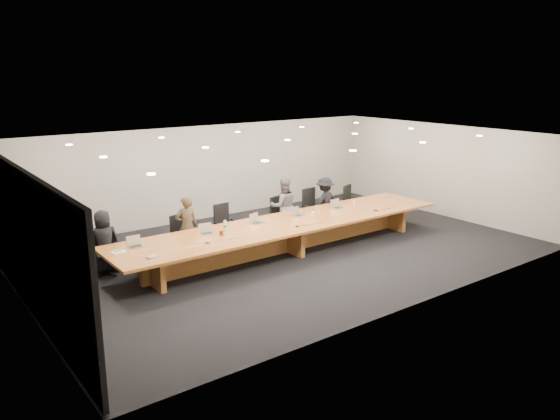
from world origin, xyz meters
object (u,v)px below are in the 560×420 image
(person_a, at_px, (104,242))
(person_c, at_px, (284,206))
(chair_left, at_px, (183,235))
(water_bottle, at_px, (225,226))
(conference_table, at_px, (287,231))
(paper_cup_near, at_px, (313,213))
(mic_center, at_px, (297,226))
(mic_right, at_px, (376,210))
(chair_mid_right, at_px, (282,216))
(person_d, at_px, (325,202))
(chair_far_right, at_px, (353,202))
(av_box, at_px, (152,257))
(chair_right, at_px, (314,208))
(laptop_a, at_px, (136,242))
(chair_mid_left, at_px, (227,225))
(laptop_b, at_px, (207,229))
(laptop_d, at_px, (299,212))
(paper_cup_far, at_px, (354,203))
(mic_left, at_px, (207,243))
(amber_mug, at_px, (221,233))
(person_b, at_px, (187,226))
(laptop_c, at_px, (258,218))
(chair_far_left, at_px, (107,251))
(laptop_e, at_px, (338,204))

(person_a, distance_m, person_c, 4.91)
(chair_left, distance_m, water_bottle, 1.23)
(conference_table, relative_size, paper_cup_near, 102.06)
(mic_center, xyz_separation_m, mic_right, (2.62, -0.04, 0.00))
(chair_mid_right, xyz_separation_m, person_d, (1.44, -0.11, 0.19))
(chair_far_right, height_order, person_a, person_a)
(paper_cup_near, height_order, av_box, paper_cup_near)
(chair_right, height_order, laptop_a, chair_right)
(person_c, height_order, laptop_a, person_c)
(chair_mid_left, bearing_deg, mic_center, -69.43)
(laptop_b, relative_size, water_bottle, 1.27)
(laptop_d, distance_m, paper_cup_far, 1.99)
(laptop_d, relative_size, paper_cup_near, 3.47)
(water_bottle, bearing_deg, mic_left, -144.77)
(amber_mug, height_order, paper_cup_far, amber_mug)
(laptop_a, distance_m, laptop_d, 4.35)
(chair_mid_right, bearing_deg, person_b, 167.89)
(laptop_b, distance_m, amber_mug, 0.36)
(person_c, xyz_separation_m, laptop_c, (-1.43, -0.85, 0.07))
(chair_far_right, bearing_deg, mic_center, -172.96)
(person_b, distance_m, mic_center, 2.64)
(water_bottle, bearing_deg, chair_mid_left, 57.52)
(laptop_c, bearing_deg, chair_right, 0.89)
(laptop_a, distance_m, mic_right, 6.38)
(conference_table, relative_size, amber_mug, 78.26)
(amber_mug, distance_m, mic_center, 1.88)
(laptop_d, height_order, amber_mug, laptop_d)
(chair_left, distance_m, paper_cup_far, 4.90)
(paper_cup_far, bearing_deg, laptop_d, -178.15)
(conference_table, distance_m, chair_mid_left, 1.62)
(laptop_b, distance_m, mic_right, 4.72)
(water_bottle, bearing_deg, paper_cup_far, 1.33)
(mic_left, relative_size, mic_center, 0.98)
(chair_mid_right, relative_size, water_bottle, 4.38)
(person_d, bearing_deg, chair_mid_left, -11.14)
(chair_far_left, height_order, amber_mug, chair_far_left)
(water_bottle, xyz_separation_m, mic_center, (1.57, -0.70, -0.11))
(paper_cup_near, relative_size, paper_cup_far, 0.97)
(chair_left, bearing_deg, laptop_e, -21.90)
(person_a, relative_size, person_c, 0.89)
(chair_mid_right, bearing_deg, mic_center, -129.86)
(person_d, bearing_deg, mic_left, 9.57)
(conference_table, relative_size, mic_right, 65.77)
(chair_mid_right, bearing_deg, chair_far_right, -12.69)
(laptop_c, bearing_deg, person_c, 12.26)
(conference_table, distance_m, water_bottle, 1.68)
(chair_left, height_order, mic_center, chair_left)
(conference_table, distance_m, mic_center, 0.52)
(laptop_c, relative_size, laptop_d, 1.03)
(chair_right, distance_m, laptop_c, 2.72)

